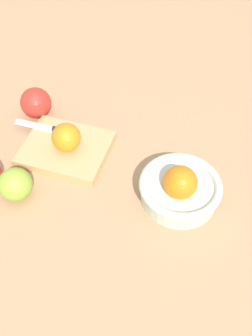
{
  "coord_description": "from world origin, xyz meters",
  "views": [
    {
      "loc": [
        -0.11,
        0.63,
        0.7
      ],
      "look_at": [
        -0.07,
        0.08,
        0.04
      ],
      "focal_mm": 39.9,
      "sensor_mm": 36.0,
      "label": 1
    }
  ],
  "objects_px": {
    "orange_on_board": "(66,137)",
    "knife": "(49,128)",
    "apple_back_right": "(15,184)",
    "bowl": "(180,188)",
    "apple_front_right": "(36,103)",
    "cutting_board": "(66,149)"
  },
  "relations": [
    {
      "from": "orange_on_board",
      "to": "knife",
      "type": "xyz_separation_m",
      "value": [
        0.06,
        -0.06,
        -0.03
      ]
    },
    {
      "from": "knife",
      "to": "apple_back_right",
      "type": "relative_size",
      "value": 2.02
    },
    {
      "from": "bowl",
      "to": "apple_front_right",
      "type": "height_order",
      "value": "bowl"
    },
    {
      "from": "bowl",
      "to": "apple_back_right",
      "type": "relative_size",
      "value": 2.42
    },
    {
      "from": "apple_front_right",
      "to": "apple_back_right",
      "type": "bearing_deg",
      "value": 93.8
    },
    {
      "from": "knife",
      "to": "apple_back_right",
      "type": "xyz_separation_m",
      "value": [
        0.03,
        0.19,
        0.01
      ]
    },
    {
      "from": "bowl",
      "to": "cutting_board",
      "type": "relative_size",
      "value": 0.88
    },
    {
      "from": "apple_front_right",
      "to": "apple_back_right",
      "type": "distance_m",
      "value": 0.28
    },
    {
      "from": "bowl",
      "to": "apple_back_right",
      "type": "bearing_deg",
      "value": 3.03
    },
    {
      "from": "orange_on_board",
      "to": "apple_front_right",
      "type": "bearing_deg",
      "value": -51.65
    },
    {
      "from": "knife",
      "to": "apple_back_right",
      "type": "height_order",
      "value": "apple_back_right"
    },
    {
      "from": "orange_on_board",
      "to": "apple_back_right",
      "type": "bearing_deg",
      "value": 55.29
    },
    {
      "from": "bowl",
      "to": "orange_on_board",
      "type": "bearing_deg",
      "value": -22.79
    },
    {
      "from": "knife",
      "to": "apple_front_right",
      "type": "xyz_separation_m",
      "value": [
        0.05,
        -0.08,
        0.01
      ]
    },
    {
      "from": "orange_on_board",
      "to": "apple_front_right",
      "type": "relative_size",
      "value": 0.86
    },
    {
      "from": "bowl",
      "to": "apple_front_right",
      "type": "xyz_separation_m",
      "value": [
        0.38,
        -0.26,
        0.0
      ]
    },
    {
      "from": "knife",
      "to": "apple_front_right",
      "type": "bearing_deg",
      "value": -57.2
    },
    {
      "from": "knife",
      "to": "apple_front_right",
      "type": "relative_size",
      "value": 1.87
    },
    {
      "from": "orange_on_board",
      "to": "apple_back_right",
      "type": "height_order",
      "value": "orange_on_board"
    },
    {
      "from": "cutting_board",
      "to": "bowl",
      "type": "bearing_deg",
      "value": 156.73
    },
    {
      "from": "bowl",
      "to": "knife",
      "type": "distance_m",
      "value": 0.38
    },
    {
      "from": "orange_on_board",
      "to": "apple_back_right",
      "type": "relative_size",
      "value": 0.93
    }
  ]
}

